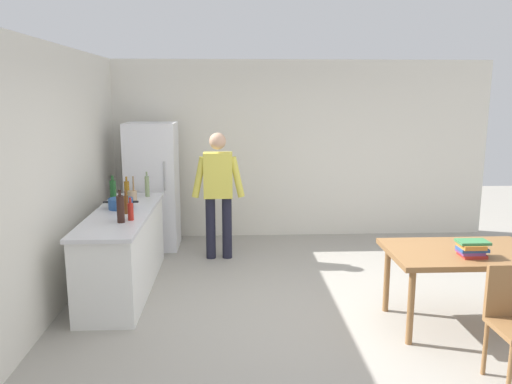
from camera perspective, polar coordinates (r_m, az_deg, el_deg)
name	(u,v)px	position (r m, az deg, el deg)	size (l,w,h in m)	color
ground_plane	(309,314)	(5.29, 5.97, -13.56)	(14.00, 14.00, 0.00)	#9E998E
wall_back	(281,149)	(7.84, 2.89, 4.81)	(6.40, 0.12, 2.70)	silver
wall_left	(44,182)	(5.35, -22.78, 1.06)	(0.12, 5.60, 2.70)	silver
kitchen_counter	(124,250)	(5.95, -14.70, -6.39)	(0.64, 2.20, 0.90)	white
refrigerator	(153,186)	(7.36, -11.58, 0.65)	(0.70, 0.67, 1.80)	white
person	(218,187)	(6.71, -4.28, 0.55)	(0.70, 0.22, 1.70)	#1E1E2D
dining_table	(462,258)	(5.18, 22.27, -6.92)	(1.40, 0.90, 0.75)	olive
cooking_pot	(121,204)	(5.99, -15.01, -1.27)	(0.40, 0.28, 0.12)	#285193
utensil_jar	(132,196)	(6.31, -13.78, -0.42)	(0.11, 0.11, 0.32)	tan
bottle_beer_brown	(126,204)	(5.72, -14.47, -1.34)	(0.06, 0.06, 0.26)	#5B3314
bottle_wine_green	(113,192)	(6.28, -15.83, 0.04)	(0.08, 0.08, 0.34)	#1E5123
bottle_vinegar_tall	(147,186)	(6.61, -12.19, 0.66)	(0.06, 0.06, 0.32)	gray
bottle_sauce_red	(131,211)	(5.41, -13.97, -2.12)	(0.06, 0.06, 0.24)	#B22319
bottle_wine_dark	(120,209)	(5.33, -15.05, -1.82)	(0.08, 0.08, 0.34)	black
bottle_oil_amber	(127,190)	(6.53, -14.37, 0.27)	(0.06, 0.06, 0.28)	#996619
book_stack	(472,249)	(4.96, 23.18, -5.89)	(0.27, 0.20, 0.15)	#B22D28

